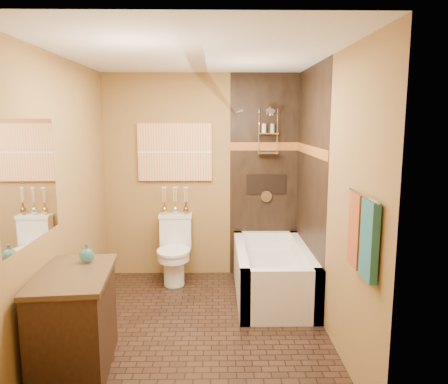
{
  "coord_description": "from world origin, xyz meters",
  "views": [
    {
      "loc": [
        0.18,
        -3.87,
        1.94
      ],
      "look_at": [
        0.26,
        0.4,
        1.23
      ],
      "focal_mm": 35.0,
      "sensor_mm": 36.0,
      "label": 1
    }
  ],
  "objects_px": {
    "vanity": "(75,321)",
    "bathtub": "(272,277)",
    "sunset_painting": "(175,152)",
    "toilet": "(175,249)"
  },
  "relations": [
    {
      "from": "toilet",
      "to": "vanity",
      "type": "relative_size",
      "value": 0.84
    },
    {
      "from": "sunset_painting",
      "to": "toilet",
      "type": "xyz_separation_m",
      "value": [
        -0.0,
        -0.26,
        -1.15
      ]
    },
    {
      "from": "toilet",
      "to": "vanity",
      "type": "bearing_deg",
      "value": -108.37
    },
    {
      "from": "toilet",
      "to": "vanity",
      "type": "distance_m",
      "value": 1.98
    },
    {
      "from": "sunset_painting",
      "to": "vanity",
      "type": "bearing_deg",
      "value": -105.57
    },
    {
      "from": "sunset_painting",
      "to": "vanity",
      "type": "distance_m",
      "value": 2.51
    },
    {
      "from": "toilet",
      "to": "vanity",
      "type": "xyz_separation_m",
      "value": [
        -0.6,
        -1.88,
        -0.0
      ]
    },
    {
      "from": "vanity",
      "to": "toilet",
      "type": "bearing_deg",
      "value": 67.18
    },
    {
      "from": "vanity",
      "to": "bathtub",
      "type": "bearing_deg",
      "value": 34.3
    },
    {
      "from": "bathtub",
      "to": "vanity",
      "type": "bearing_deg",
      "value": -140.5
    }
  ]
}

